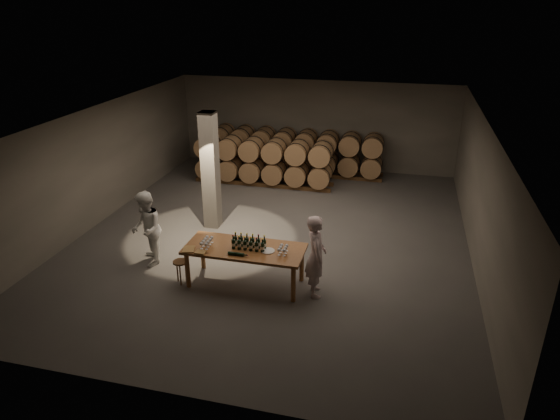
% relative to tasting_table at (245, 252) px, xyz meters
% --- Properties ---
extents(room, '(12.00, 12.00, 12.00)m').
position_rel_tasting_table_xyz_m(room, '(-1.80, 2.70, 0.80)').
color(room, '#555250').
rests_on(room, ground).
extents(tasting_table, '(2.60, 1.10, 0.90)m').
position_rel_tasting_table_xyz_m(tasting_table, '(0.00, 0.00, 0.00)').
color(tasting_table, brown).
rests_on(tasting_table, ground).
extents(barrel_stack_back, '(6.26, 0.95, 1.57)m').
position_rel_tasting_table_xyz_m(barrel_stack_back, '(-0.57, 7.70, 0.03)').
color(barrel_stack_back, brown).
rests_on(barrel_stack_back, ground).
extents(barrel_stack_front, '(4.70, 0.95, 1.57)m').
position_rel_tasting_table_xyz_m(barrel_stack_front, '(-1.35, 6.30, 0.03)').
color(barrel_stack_front, brown).
rests_on(barrel_stack_front, ground).
extents(bottle_cluster, '(0.73, 0.23, 0.32)m').
position_rel_tasting_table_xyz_m(bottle_cluster, '(0.11, -0.02, 0.22)').
color(bottle_cluster, black).
rests_on(bottle_cluster, tasting_table).
extents(lying_bottles, '(0.44, 0.07, 0.07)m').
position_rel_tasting_table_xyz_m(lying_bottles, '(-0.06, -0.38, 0.14)').
color(lying_bottles, black).
rests_on(lying_bottles, tasting_table).
extents(glass_cluster_left, '(0.19, 0.41, 0.16)m').
position_rel_tasting_table_xyz_m(glass_cluster_left, '(-0.83, -0.11, 0.22)').
color(glass_cluster_left, silver).
rests_on(glass_cluster_left, tasting_table).
extents(glass_cluster_right, '(0.19, 0.30, 0.16)m').
position_rel_tasting_table_xyz_m(glass_cluster_right, '(0.86, -0.04, 0.22)').
color(glass_cluster_right, silver).
rests_on(glass_cluster_right, tasting_table).
extents(plate, '(0.29, 0.29, 0.02)m').
position_rel_tasting_table_xyz_m(plate, '(0.53, -0.03, 0.11)').
color(plate, silver).
rests_on(plate, tasting_table).
extents(notebook_near, '(0.22, 0.18, 0.03)m').
position_rel_tasting_table_xyz_m(notebook_near, '(-0.84, -0.45, 0.12)').
color(notebook_near, olive).
rests_on(notebook_near, tasting_table).
extents(notebook_corner, '(0.32, 0.37, 0.03)m').
position_rel_tasting_table_xyz_m(notebook_corner, '(-1.13, -0.38, 0.12)').
color(notebook_corner, olive).
rests_on(notebook_corner, tasting_table).
extents(pen, '(0.12, 0.05, 0.01)m').
position_rel_tasting_table_xyz_m(pen, '(-0.73, -0.45, 0.11)').
color(pen, black).
rests_on(pen, tasting_table).
extents(stool, '(0.33, 0.33, 0.54)m').
position_rel_tasting_table_xyz_m(stool, '(-1.40, -0.31, -0.35)').
color(stool, brown).
rests_on(stool, ground).
extents(person_man, '(0.61, 0.76, 1.83)m').
position_rel_tasting_table_xyz_m(person_man, '(1.57, -0.02, 0.12)').
color(person_man, beige).
rests_on(person_man, ground).
extents(person_woman, '(1.02, 1.10, 1.81)m').
position_rel_tasting_table_xyz_m(person_woman, '(-2.52, 0.34, 0.11)').
color(person_woman, white).
rests_on(person_woman, ground).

